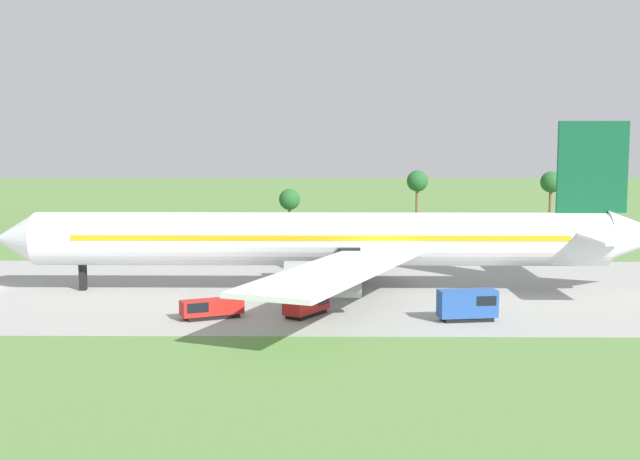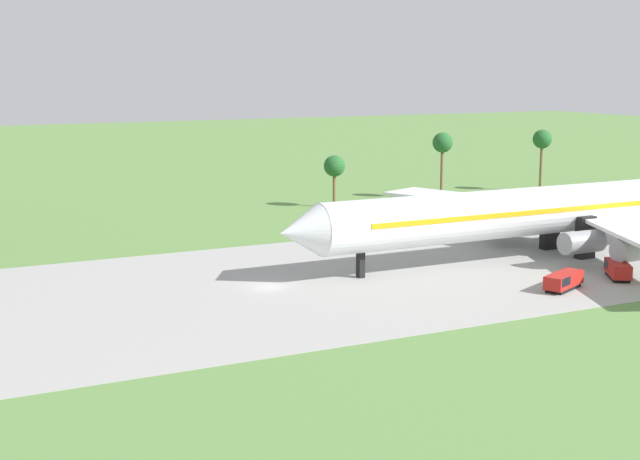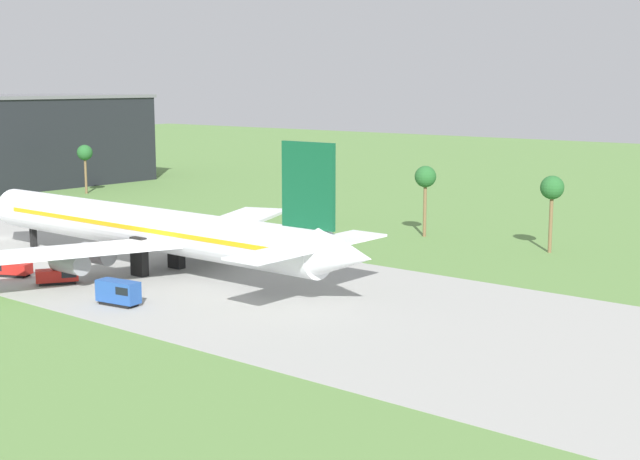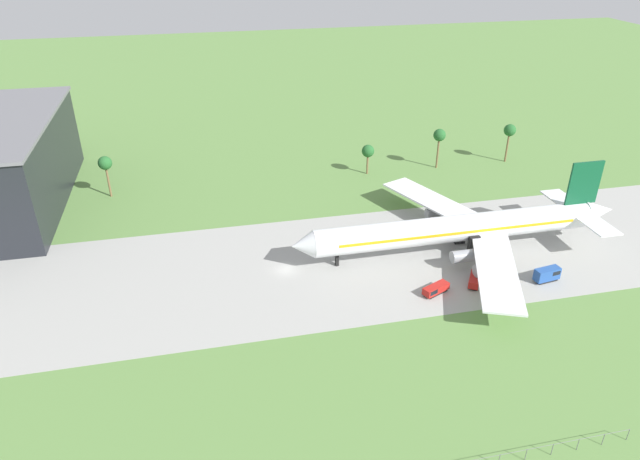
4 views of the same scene
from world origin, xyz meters
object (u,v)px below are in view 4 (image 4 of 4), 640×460
(jet_airliner, at_px, (462,228))
(fuel_truck, at_px, (548,274))
(baggage_tug, at_px, (475,279))
(catering_van, at_px, (435,289))

(jet_airliner, bearing_deg, fuel_truck, -50.90)
(fuel_truck, bearing_deg, baggage_tug, 171.88)
(baggage_tug, distance_m, catering_van, 9.36)
(baggage_tug, bearing_deg, catering_van, -170.65)
(jet_airliner, height_order, baggage_tug, jet_airliner)
(jet_airliner, distance_m, fuel_truck, 19.99)
(jet_airliner, relative_size, catering_van, 12.35)
(catering_van, bearing_deg, fuel_truck, -1.48)
(jet_airliner, xyz_separation_m, catering_van, (-11.97, -14.54, -4.79))
(baggage_tug, relative_size, fuel_truck, 0.98)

